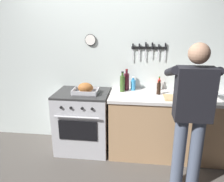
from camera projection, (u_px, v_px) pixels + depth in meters
wall_back at (101, 61)px, 3.23m from camera, size 6.00×0.13×2.60m
counter_block at (182, 125)px, 3.00m from camera, size 2.03×0.65×0.90m
stove at (83, 121)px, 3.17m from camera, size 0.76×0.67×0.90m
person_cook at (192, 110)px, 2.25m from camera, size 0.51×0.63×1.66m
roasting_pan at (86, 89)px, 2.95m from camera, size 0.35×0.26×0.16m
cutting_board at (178, 98)px, 2.76m from camera, size 0.36×0.24×0.02m
bottle_olive_oil at (122, 83)px, 3.03m from camera, size 0.07×0.07×0.29m
bottle_soy_sauce at (159, 88)px, 2.92m from camera, size 0.06×0.06×0.21m
bottle_hot_sauce at (159, 85)px, 3.11m from camera, size 0.04×0.04×0.20m
bottle_dish_soap at (133, 85)px, 3.11m from camera, size 0.07×0.07×0.20m
bottle_wine_red at (126, 81)px, 3.10m from camera, size 0.08×0.08×0.31m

